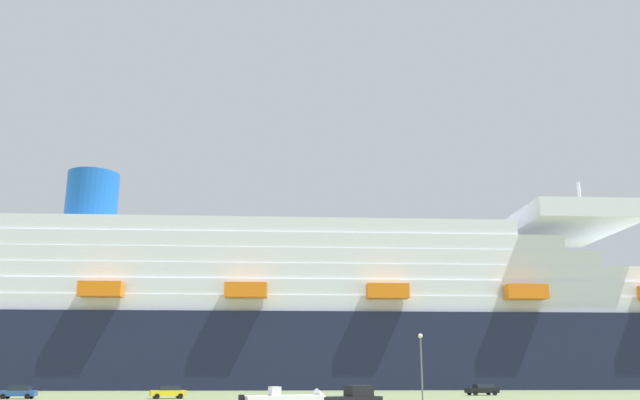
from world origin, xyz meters
name	(u,v)px	position (x,y,z in m)	size (l,w,h in m)	color
ground_plane	(267,394)	(0.00, 30.00, 0.00)	(600.00, 600.00, 0.00)	#66754C
cruise_ship	(263,319)	(2.39, 65.71, 14.17)	(275.56, 61.25, 51.47)	#191E38
pickup_truck	(351,399)	(2.22, -19.56, 1.04)	(5.90, 3.22, 2.20)	black
street_lamp	(421,356)	(16.46, 3.97, 5.18)	(0.56, 0.56, 7.95)	slate
parked_car_blue_suv	(18,392)	(-33.12, 16.38, 0.83)	(4.53, 2.22, 1.58)	#264C99
parked_car_black_coupe	(482,389)	(30.72, 19.09, 0.84)	(4.88, 2.46, 1.58)	black
parked_car_yellow_taxi	(168,392)	(-14.31, 13.69, 0.83)	(4.71, 2.68, 1.58)	yellow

